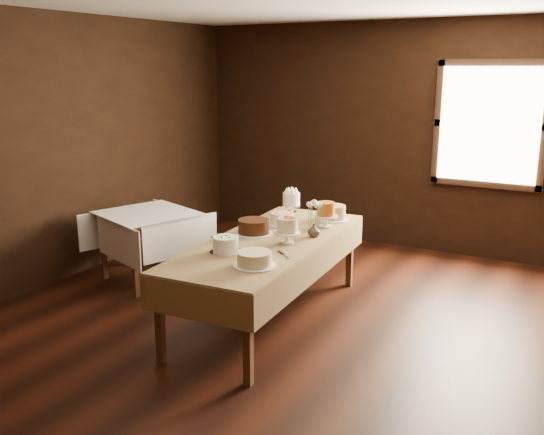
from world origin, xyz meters
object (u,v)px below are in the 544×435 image
at_px(cake_cream, 254,259).
at_px(cake_server_a, 256,250).
at_px(cake_speckled, 333,213).
at_px(flower_vase, 314,230).
at_px(cake_lattice, 282,220).
at_px(cake_caramel, 326,216).
at_px(cake_server_e, 224,240).
at_px(cake_meringue, 291,204).
at_px(display_table, 269,246).
at_px(cake_server_b, 286,257).
at_px(cake_server_c, 280,231).
at_px(cake_flowers, 287,232).
at_px(side_table, 147,221).
at_px(cake_chocolate, 254,227).
at_px(cake_swirl, 226,245).

relative_size(cake_cream, cake_server_a, 1.45).
bearing_deg(cake_speckled, flower_vase, -81.27).
xyz_separation_m(cake_lattice, cake_caramel, (0.41, 0.13, 0.06)).
height_order(cake_lattice, cake_server_e, cake_lattice).
bearing_deg(cake_meringue, display_table, -73.33).
height_order(cake_server_b, cake_server_c, same).
relative_size(cake_cream, cake_server_b, 1.45).
xyz_separation_m(cake_caramel, cake_flowers, (-0.07, -0.65, -0.01)).
xyz_separation_m(cake_meringue, cake_server_a, (0.36, -1.31, -0.10)).
height_order(side_table, flower_vase, flower_vase).
relative_size(cake_chocolate, cake_server_c, 1.59).
distance_m(display_table, cake_swirl, 0.53).
height_order(cake_cream, cake_server_a, cake_cream).
relative_size(cake_speckled, flower_vase, 2.60).
xyz_separation_m(cake_meringue, cake_speckled, (0.50, -0.04, -0.03)).
distance_m(cake_lattice, cake_server_c, 0.22).
xyz_separation_m(cake_server_b, cake_server_c, (-0.42, 0.67, 0.00)).
bearing_deg(cake_cream, cake_lattice, 108.95).
bearing_deg(cake_cream, cake_chocolate, 121.55).
distance_m(display_table, cake_speckled, 0.98).
xyz_separation_m(cake_meringue, cake_chocolate, (0.08, -0.88, -0.04)).
distance_m(cake_meringue, cake_lattice, 0.50).
xyz_separation_m(cake_flowers, flower_vase, (0.11, 0.30, -0.04)).
bearing_deg(cake_swirl, cake_meringue, 96.61).
xyz_separation_m(side_table, flower_vase, (1.94, 0.02, 0.15)).
relative_size(cake_server_e, flower_vase, 1.99).
height_order(cake_lattice, flower_vase, flower_vase).
height_order(cake_server_b, flower_vase, flower_vase).
distance_m(cake_lattice, cake_chocolate, 0.41).
relative_size(cake_meringue, cake_swirl, 0.80).
relative_size(cake_speckled, cake_swirl, 1.05).
bearing_deg(cake_flowers, cake_cream, -83.96).
height_order(side_table, cake_caramel, cake_caramel).
height_order(side_table, cake_lattice, cake_lattice).
bearing_deg(flower_vase, cake_chocolate, -160.71).
distance_m(display_table, cake_server_c, 0.32).
bearing_deg(cake_server_b, cake_chocolate, -178.19).
relative_size(cake_meringue, cake_speckled, 0.77).
relative_size(cake_caramel, cake_server_e, 1.08).
relative_size(cake_lattice, cake_caramel, 1.28).
bearing_deg(cake_chocolate, cake_meringue, 94.87).
bearing_deg(flower_vase, cake_caramel, 97.03).
relative_size(cake_meringue, cake_server_c, 1.00).
xyz_separation_m(display_table, cake_lattice, (-0.15, 0.51, 0.11)).
height_order(display_table, side_table, display_table).
bearing_deg(cake_caramel, display_table, -112.05).
bearing_deg(flower_vase, cake_speckled, 98.73).
relative_size(cake_chocolate, cake_flowers, 1.59).
height_order(side_table, cake_swirl, cake_swirl).
xyz_separation_m(display_table, cake_cream, (0.26, -0.68, 0.11)).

